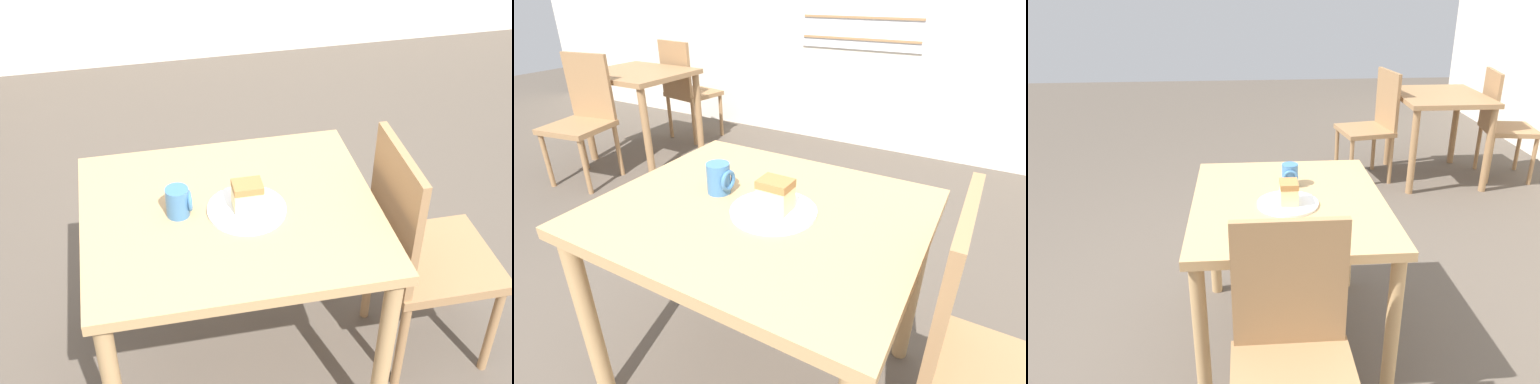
{
  "view_description": "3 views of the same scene",
  "coord_description": "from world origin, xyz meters",
  "views": [
    {
      "loc": [
        -0.34,
        -1.6,
        2.26
      ],
      "look_at": [
        0.05,
        0.25,
        0.85
      ],
      "focal_mm": 50.0,
      "sensor_mm": 36.0,
      "label": 1
    },
    {
      "loc": [
        0.54,
        -0.67,
        1.39
      ],
      "look_at": [
        0.02,
        0.23,
        0.86
      ],
      "focal_mm": 28.0,
      "sensor_mm": 36.0,
      "label": 2
    },
    {
      "loc": [
        1.99,
        0.09,
        1.69
      ],
      "look_at": [
        0.05,
        0.24,
        0.85
      ],
      "focal_mm": 35.0,
      "sensor_mm": 36.0,
      "label": 3
    }
  ],
  "objects": [
    {
      "name": "plate",
      "position": [
        0.02,
        0.25,
        0.78
      ],
      "size": [
        0.27,
        0.27,
        0.01
      ],
      "color": "white",
      "rests_on": "dining_table_near"
    },
    {
      "name": "chair_far_corner",
      "position": [
        -2.2,
        1.2,
        0.52
      ],
      "size": [
        0.49,
        0.49,
        0.96
      ],
      "rotation": [
        0.0,
        0.0,
        0.17
      ],
      "color": "#9E754C",
      "rests_on": "ground_plane"
    },
    {
      "name": "dining_table_far",
      "position": [
        -2.17,
        1.76,
        0.63
      ],
      "size": [
        0.82,
        0.74,
        0.76
      ],
      "color": "#9E754C",
      "rests_on": "ground_plane"
    },
    {
      "name": "chair_far_opposite",
      "position": [
        -2.14,
        2.33,
        0.52
      ],
      "size": [
        0.49,
        0.49,
        0.96
      ],
      "rotation": [
        0.0,
        0.0,
        2.99
      ],
      "color": "#9E754C",
      "rests_on": "ground_plane"
    },
    {
      "name": "cake_slice",
      "position": [
        0.02,
        0.26,
        0.83
      ],
      "size": [
        0.1,
        0.08,
        0.1
      ],
      "color": "beige",
      "rests_on": "plate"
    },
    {
      "name": "ground_plane",
      "position": [
        0.0,
        0.0,
        0.0
      ],
      "size": [
        14.0,
        14.0,
        0.0
      ],
      "primitive_type": "plane",
      "color": "brown"
    },
    {
      "name": "dining_table_near",
      "position": [
        -0.03,
        0.26,
        0.66
      ],
      "size": [
        1.0,
        0.86,
        0.77
      ],
      "color": "tan",
      "rests_on": "ground_plane"
    },
    {
      "name": "chair_near_window",
      "position": [
        0.66,
        0.22,
        0.52
      ],
      "size": [
        0.43,
        0.43,
        0.96
      ],
      "rotation": [
        0.0,
        0.0,
        1.57
      ],
      "color": "#9E754C",
      "rests_on": "ground_plane"
    },
    {
      "name": "coffee_mug",
      "position": [
        -0.21,
        0.28,
        0.82
      ],
      "size": [
        0.09,
        0.08,
        0.1
      ],
      "color": "teal",
      "rests_on": "dining_table_near"
    }
  ]
}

